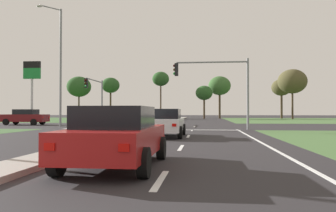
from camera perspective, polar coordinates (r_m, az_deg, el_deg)
name	(u,v)px	position (r m, az deg, el deg)	size (l,w,h in m)	color
ground_plane	(158,126)	(32.40, -1.65, -3.36)	(200.00, 200.00, 0.00)	#282628
grass_verge_far_left	(34,119)	(63.99, -21.74, -2.11)	(35.00, 35.00, 0.01)	#385B2D
median_island_near	(94,144)	(13.84, -12.37, -6.27)	(1.20, 22.00, 0.14)	gray
median_island_far	(178,119)	(57.26, 1.72, -2.25)	(1.20, 36.00, 0.14)	#ADA89E
lane_dash_near	(160,180)	(6.82, -1.31, -12.38)	(0.14, 2.00, 0.01)	silver
lane_dash_second	(181,148)	(12.73, 2.20, -7.05)	(0.14, 2.00, 0.01)	silver
lane_dash_third	(188,136)	(18.69, 3.45, -5.10)	(0.14, 2.00, 0.01)	silver
lane_dash_fourth	(192,130)	(24.68, 4.10, -4.10)	(0.14, 2.00, 0.01)	silver
lane_dash_fifth	(194,127)	(30.67, 4.49, -3.48)	(0.14, 2.00, 0.01)	silver
edge_line_right	(266,145)	(14.36, 16.15, -6.32)	(0.14, 24.00, 0.01)	silver
stop_bar_near	(196,130)	(25.12, 4.82, -4.04)	(6.40, 0.50, 0.01)	silver
crosswalk_bar_near	(73,128)	(28.98, -15.74, -3.60)	(0.70, 2.80, 0.01)	silver
crosswalk_bar_second	(86,128)	(28.57, -13.60, -3.65)	(0.70, 2.80, 0.01)	silver
crosswalk_bar_third	(100,128)	(28.21, -11.39, -3.69)	(0.70, 2.80, 0.01)	silver
crosswalk_bar_fourth	(114,128)	(27.88, -9.13, -3.73)	(0.70, 2.80, 0.01)	silver
crosswalk_bar_fifth	(128,128)	(27.60, -6.82, -3.76)	(0.70, 2.80, 0.01)	silver
crosswalk_bar_sixth	(142,128)	(27.37, -4.47, -3.79)	(0.70, 2.80, 0.01)	silver
crosswalk_bar_seventh	(156,128)	(27.18, -2.08, -3.81)	(0.70, 2.80, 0.01)	silver
car_silver_near	(159,116)	(50.90, -1.52, -1.63)	(2.10, 4.61, 1.48)	#B7B7BC
car_red_second	(117,136)	(8.40, -8.64, -5.00)	(2.06, 4.40, 1.48)	#A31919
car_navy_third	(168,115)	(62.17, -0.08, -1.47)	(2.07, 4.50, 1.59)	#161E47
car_white_fourth	(165,122)	(18.30, -0.55, -2.79)	(2.07, 4.45, 1.50)	silver
car_grey_fifth	(100,118)	(33.35, -11.47, -1.95)	(4.17, 1.98, 1.51)	slate
car_maroon_sixth	(25,117)	(37.68, -23.01, -1.71)	(4.64, 2.01, 1.59)	maroon
traffic_signal_far_left	(96,92)	(38.42, -12.07, 2.34)	(0.32, 5.73, 5.04)	gray
traffic_signal_near_right	(219,80)	(25.61, 8.55, 4.39)	(5.66, 0.32, 5.32)	gray
street_lamp_second	(59,61)	(32.63, -17.94, 7.19)	(1.59, 1.92, 10.79)	gray
fuel_price_totem	(32,78)	(37.61, -21.98, 4.36)	(1.80, 0.24, 6.55)	silver
treeline_near	(79,87)	(71.05, -14.80, 3.16)	(4.87, 4.87, 8.51)	#423323
treeline_second	(111,86)	(70.32, -9.67, 3.42)	(3.68, 3.68, 8.35)	#423323
treeline_third	(161,79)	(66.44, -1.24, 4.54)	(3.30, 3.30, 9.21)	#423323
treeline_fourth	(220,86)	(68.31, 8.70, 3.37)	(4.43, 4.43, 8.44)	#423323
treeline_fifth	(204,93)	(64.60, 6.11, 2.17)	(3.23, 3.23, 6.31)	#423323
treeline_sixth	(292,81)	(67.26, 20.25, 3.90)	(5.34, 5.34, 9.28)	#423323
treeline_seventh	(281,88)	(71.12, 18.60, 2.95)	(3.91, 3.91, 7.88)	#423323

